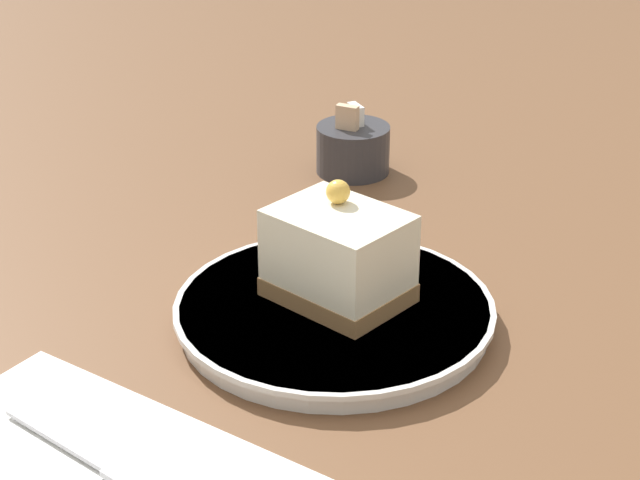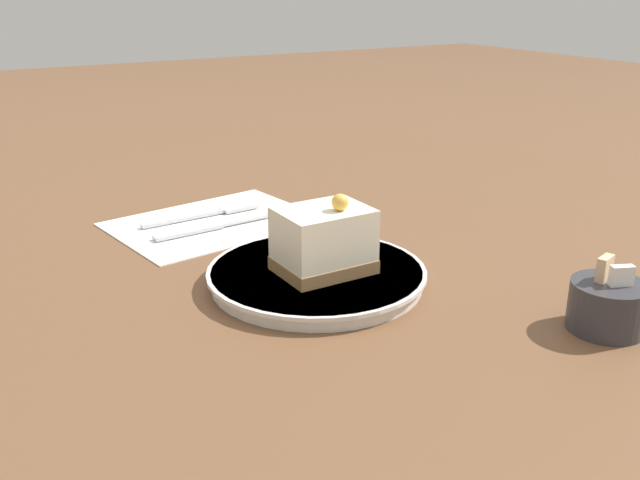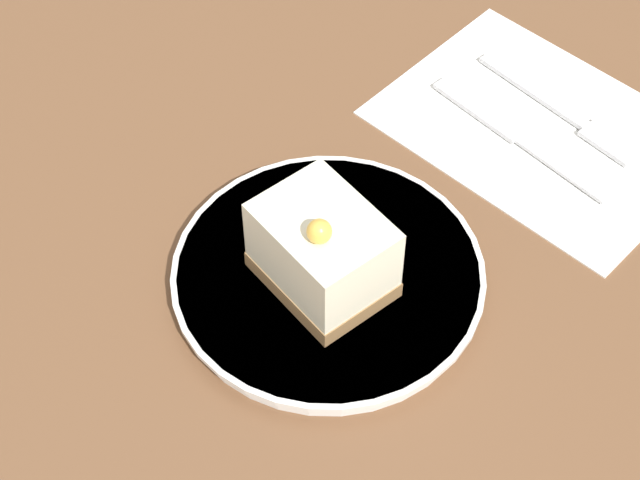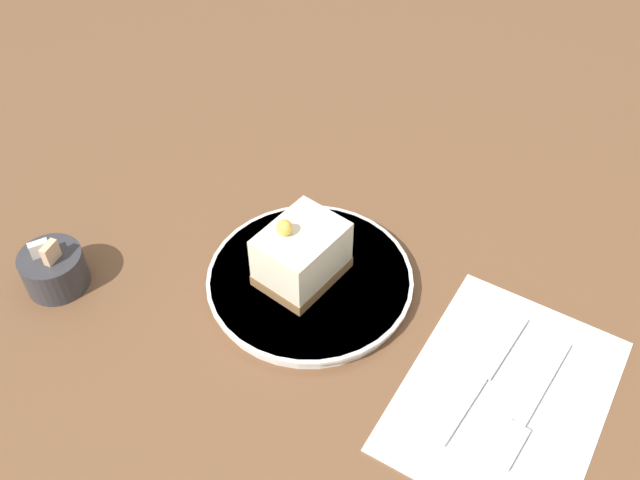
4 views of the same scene
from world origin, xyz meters
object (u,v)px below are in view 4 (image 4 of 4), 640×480
(plate, at_px, (310,281))
(fork, at_px, (527,411))
(knife, at_px, (491,365))
(cake_slice, at_px, (301,254))
(sugar_bowl, at_px, (54,269))

(plate, xyz_separation_m, fork, (-0.25, -0.01, -0.00))
(knife, bearing_deg, plate, 5.28)
(cake_slice, distance_m, knife, 0.22)
(sugar_bowl, bearing_deg, fork, -159.04)
(plate, height_order, cake_slice, cake_slice)
(fork, distance_m, sugar_bowl, 0.50)
(cake_slice, bearing_deg, plate, -155.97)
(fork, bearing_deg, plate, -1.86)
(fork, bearing_deg, sugar_bowl, 16.92)
(knife, distance_m, sugar_bowl, 0.46)
(cake_slice, distance_m, sugar_bowl, 0.26)
(cake_slice, xyz_separation_m, fork, (-0.26, -0.01, -0.04))
(cake_slice, height_order, knife, cake_slice)
(cake_slice, xyz_separation_m, sugar_bowl, (0.20, 0.17, -0.03))
(knife, relative_size, sugar_bowl, 2.61)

